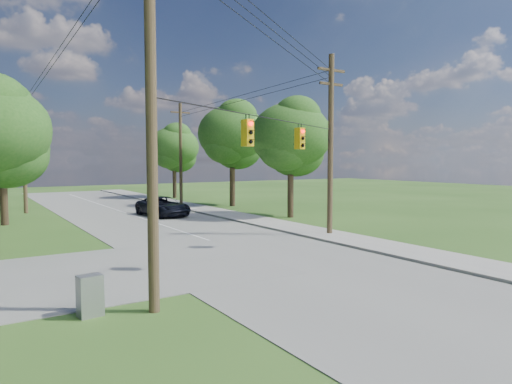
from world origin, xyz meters
TOP-DOWN VIEW (x-y plane):
  - ground at (0.00, 0.00)m, footprint 140.00×140.00m
  - main_road at (2.00, 5.00)m, footprint 10.00×100.00m
  - sidewalk_east at (8.70, 5.00)m, footprint 2.60×100.00m
  - pole_sw at (-4.60, 0.40)m, footprint 2.00×0.32m
  - pole_ne at (8.90, 8.00)m, footprint 2.00×0.32m
  - pole_north_e at (8.90, 30.00)m, footprint 2.00×0.32m
  - pole_north_w at (-5.00, 30.00)m, footprint 2.00×0.32m
  - power_lines at (1.50, 11.54)m, footprint 13.93×29.62m
  - traffic_signals at (2.55, 4.43)m, footprint 4.91×3.27m
  - tree_w_mid at (-7.00, 23.00)m, footprint 6.40×6.40m
  - tree_e_near at (12.00, 16.00)m, footprint 6.20×6.20m
  - tree_e_mid at (12.50, 26.00)m, footprint 6.60×6.60m
  - tree_e_far at (11.50, 38.00)m, footprint 5.80×5.80m
  - car_main_north at (3.90, 21.88)m, footprint 3.22×5.70m
  - control_cabinet at (-6.26, 1.00)m, footprint 0.71×0.55m

SIDE VIEW (x-z plane):
  - ground at x=0.00m, z-range 0.00..0.00m
  - main_road at x=2.00m, z-range 0.00..0.03m
  - sidewalk_east at x=8.70m, z-range 0.00..0.12m
  - control_cabinet at x=-6.26m, z-range 0.00..1.18m
  - car_main_north at x=3.90m, z-range 0.03..1.53m
  - pole_north_e at x=8.90m, z-range 0.13..10.13m
  - pole_north_w at x=-5.00m, z-range 0.13..10.13m
  - pole_ne at x=8.90m, z-range 0.22..10.72m
  - traffic_signals at x=2.55m, z-range 4.97..6.02m
  - tree_e_far at x=11.50m, z-range 1.76..10.08m
  - pole_sw at x=-4.60m, z-range 0.23..12.23m
  - tree_e_near at x=12.00m, z-range 1.85..10.66m
  - tree_w_mid at x=-7.00m, z-range 1.97..11.19m
  - tree_e_mid at x=12.50m, z-range 2.09..11.73m
  - power_lines at x=1.50m, z-range 6.69..11.62m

